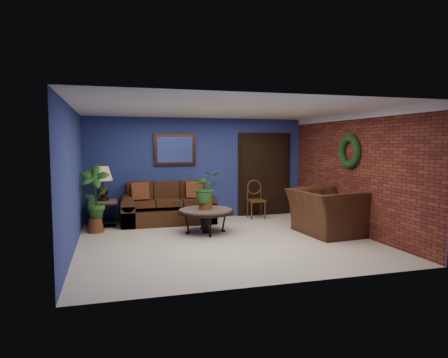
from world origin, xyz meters
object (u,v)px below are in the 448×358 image
object	(u,v)px
side_chair	(255,196)
armchair	(327,212)
end_table	(103,207)
sofa	(167,209)
table_lamp	(102,179)
coffee_table	(206,212)

from	to	relation	value
side_chair	armchair	bearing A→B (deg)	-67.00
side_chair	end_table	bearing A→B (deg)	-175.96
end_table	side_chair	world-z (taller)	side_chair
end_table	armchair	world-z (taller)	armchair
sofa	armchair	bearing A→B (deg)	-34.77
table_lamp	armchair	xyz separation A→B (m)	(4.45, -2.05, -0.61)
side_chair	coffee_table	bearing A→B (deg)	-137.02
end_table	side_chair	xyz separation A→B (m)	(3.67, 0.07, 0.09)
end_table	table_lamp	size ratio (longest dim) A/B	0.87
sofa	end_table	world-z (taller)	sofa
sofa	armchair	size ratio (longest dim) A/B	1.53
end_table	armchair	size ratio (longest dim) A/B	0.46
table_lamp	armchair	bearing A→B (deg)	-24.76
table_lamp	armchair	distance (m)	4.94
table_lamp	end_table	bearing A→B (deg)	0.00
coffee_table	table_lamp	xyz separation A→B (m)	(-2.07, 1.28, 0.63)
coffee_table	end_table	world-z (taller)	end_table
table_lamp	side_chair	distance (m)	3.71
coffee_table	armchair	size ratio (longest dim) A/B	0.83
end_table	table_lamp	world-z (taller)	table_lamp
side_chair	armchair	xyz separation A→B (m)	(0.78, -2.12, -0.08)
side_chair	armchair	size ratio (longest dim) A/B	0.67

